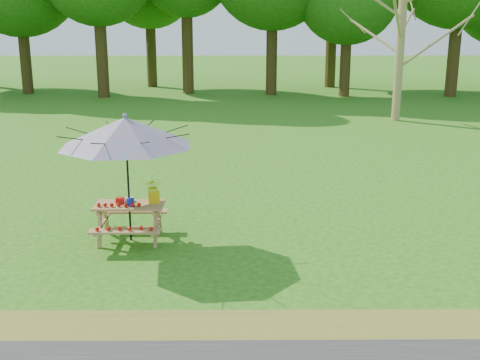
{
  "coord_description": "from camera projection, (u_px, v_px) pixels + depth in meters",
  "views": [
    {
      "loc": [
        4.9,
        -9.56,
        3.76
      ],
      "look_at": [
        4.98,
        0.5,
        1.1
      ],
      "focal_mm": 45.0,
      "sensor_mm": 36.0,
      "label": 1
    }
  ],
  "objects": [
    {
      "name": "flower_bucket",
      "position": [
        154.0,
        189.0,
        10.53
      ],
      "size": [
        0.31,
        0.27,
        0.45
      ],
      "color": "yellow",
      "rests_on": "picnic_table"
    },
    {
      "name": "picnic_table",
      "position": [
        130.0,
        223.0,
        10.59
      ],
      "size": [
        1.2,
        1.32,
        0.67
      ],
      "color": "#AD7C4E",
      "rests_on": "ground"
    },
    {
      "name": "patio_umbrella",
      "position": [
        126.0,
        132.0,
        10.18
      ],
      "size": [
        2.9,
        2.9,
        2.26
      ],
      "color": "black",
      "rests_on": "ground"
    },
    {
      "name": "tomatoes_row",
      "position": [
        119.0,
        205.0,
        10.32
      ],
      "size": [
        0.77,
        0.13,
        0.07
      ],
      "primitive_type": null,
      "color": "red",
      "rests_on": "picnic_table"
    },
    {
      "name": "produce_bins",
      "position": [
        127.0,
        201.0,
        10.5
      ],
      "size": [
        0.35,
        0.39,
        0.13
      ],
      "color": "red",
      "rests_on": "picnic_table"
    }
  ]
}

